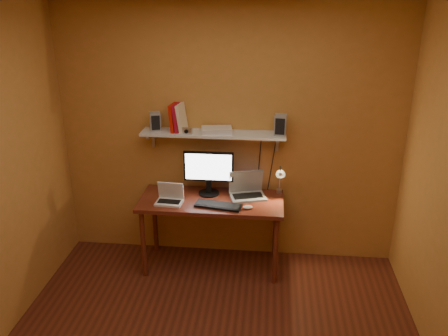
# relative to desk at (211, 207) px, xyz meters

# --- Properties ---
(room) EXTENTS (3.44, 3.24, 2.64)m
(room) POSITION_rel_desk_xyz_m (0.14, -1.28, 0.64)
(room) COLOR #5F2718
(room) RESTS_ON ground
(desk) EXTENTS (1.40, 0.60, 0.75)m
(desk) POSITION_rel_desk_xyz_m (0.00, 0.00, 0.00)
(desk) COLOR maroon
(desk) RESTS_ON ground
(wall_shelf) EXTENTS (1.40, 0.25, 0.21)m
(wall_shelf) POSITION_rel_desk_xyz_m (0.00, 0.19, 0.69)
(wall_shelf) COLOR silver
(wall_shelf) RESTS_ON room
(monitor) EXTENTS (0.49, 0.21, 0.44)m
(monitor) POSITION_rel_desk_xyz_m (-0.04, 0.13, 0.34)
(monitor) COLOR black
(monitor) RESTS_ON desk
(laptop) EXTENTS (0.39, 0.33, 0.26)m
(laptop) POSITION_rel_desk_xyz_m (0.34, 0.12, 0.15)
(laptop) COLOR gray
(laptop) RESTS_ON desk
(netbook) EXTENTS (0.26, 0.20, 0.19)m
(netbook) POSITION_rel_desk_xyz_m (-0.39, -0.10, 0.14)
(netbook) COLOR silver
(netbook) RESTS_ON desk
(keyboard) EXTENTS (0.46, 0.22, 0.02)m
(keyboard) POSITION_rel_desk_xyz_m (0.09, -0.15, 0.10)
(keyboard) COLOR black
(keyboard) RESTS_ON desk
(mouse) EXTENTS (0.11, 0.08, 0.03)m
(mouse) POSITION_rel_desk_xyz_m (0.37, -0.17, 0.10)
(mouse) COLOR silver
(mouse) RESTS_ON desk
(desk_lamp) EXTENTS (0.09, 0.23, 0.38)m
(desk_lamp) POSITION_rel_desk_xyz_m (0.66, 0.13, 0.29)
(desk_lamp) COLOR silver
(desk_lamp) RESTS_ON desk
(speaker_left) EXTENTS (0.13, 0.13, 0.18)m
(speaker_left) POSITION_rel_desk_xyz_m (-0.57, 0.20, 0.80)
(speaker_left) COLOR gray
(speaker_left) RESTS_ON wall_shelf
(speaker_right) EXTENTS (0.12, 0.12, 0.20)m
(speaker_right) POSITION_rel_desk_xyz_m (0.64, 0.18, 0.81)
(speaker_right) COLOR gray
(speaker_right) RESTS_ON wall_shelf
(books) EXTENTS (0.16, 0.19, 0.27)m
(books) POSITION_rel_desk_xyz_m (-0.34, 0.20, 0.84)
(books) COLOR #B91608
(books) RESTS_ON wall_shelf
(shelf_camera) EXTENTS (0.10, 0.06, 0.06)m
(shelf_camera) POSITION_rel_desk_xyz_m (-0.24, 0.12, 0.74)
(shelf_camera) COLOR silver
(shelf_camera) RESTS_ON wall_shelf
(router) EXTENTS (0.32, 0.23, 0.05)m
(router) POSITION_rel_desk_xyz_m (0.03, 0.19, 0.73)
(router) COLOR silver
(router) RESTS_ON wall_shelf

